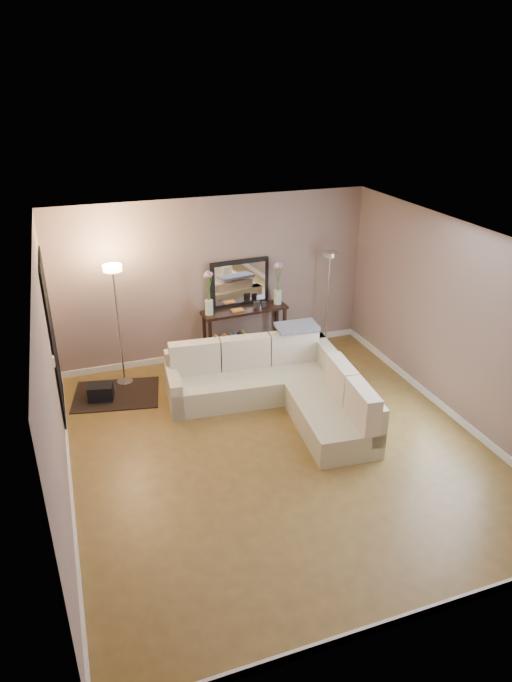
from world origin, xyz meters
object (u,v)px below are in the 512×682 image
object	(u,v)px
sectional_sofa	(279,386)
floor_lamp_unlit	(329,281)
floor_lamp_lit	(116,302)
console_table	(240,331)

from	to	relation	value
sectional_sofa	floor_lamp_unlit	world-z (taller)	floor_lamp_unlit
floor_lamp_lit	sectional_sofa	bearing A→B (deg)	-34.95
sectional_sofa	console_table	xyz separation A→B (m)	(-0.06, 1.60, 0.17)
floor_lamp_unlit	sectional_sofa	bearing A→B (deg)	-133.50
sectional_sofa	console_table	distance (m)	1.61
sectional_sofa	floor_lamp_unlit	bearing A→B (deg)	46.50
sectional_sofa	floor_lamp_unlit	size ratio (longest dim) A/B	1.50
console_table	floor_lamp_lit	distance (m)	2.09
sectional_sofa	floor_lamp_lit	distance (m)	2.60
floor_lamp_unlit	console_table	bearing A→B (deg)	177.22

